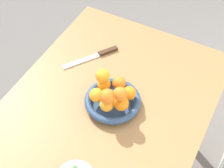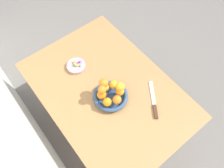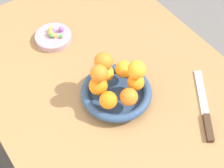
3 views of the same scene
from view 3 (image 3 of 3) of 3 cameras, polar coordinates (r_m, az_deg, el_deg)
name	(u,v)px [view 3 (image 3 of 3)]	position (r m, az deg, el deg)	size (l,w,h in m)	color
dining_table	(110,97)	(1.18, -0.34, -2.12)	(1.10, 0.76, 0.74)	#9E7042
fruit_bowl	(116,93)	(1.05, 0.70, -1.50)	(0.22, 0.22, 0.04)	navy
candy_dish	(54,37)	(1.24, -9.69, 7.65)	(0.13, 0.13, 0.02)	#B28C99
orange_0	(98,86)	(1.01, -2.31, -0.29)	(0.06, 0.06, 0.06)	orange
orange_1	(108,100)	(0.98, -0.62, -2.70)	(0.05, 0.05, 0.05)	orange
orange_2	(129,97)	(0.99, 2.83, -2.15)	(0.05, 0.05, 0.05)	orange
orange_3	(136,82)	(1.02, 3.97, 0.32)	(0.05, 0.05, 0.05)	orange
orange_4	(124,69)	(1.05, 1.96, 2.46)	(0.06, 0.06, 0.06)	orange
orange_5	(106,73)	(1.04, -1.08, 1.79)	(0.05, 0.05, 0.05)	orange
orange_6	(137,70)	(0.98, 4.14, 2.42)	(0.05, 0.05, 0.05)	orange
orange_7	(103,62)	(1.00, -1.43, 3.75)	(0.06, 0.06, 0.06)	orange
orange_8	(99,73)	(0.97, -2.16, 1.81)	(0.05, 0.05, 0.05)	orange
candy_ball_0	(55,35)	(1.22, -9.52, 7.97)	(0.02, 0.02, 0.02)	gold
candy_ball_1	(52,35)	(1.22, -9.99, 8.01)	(0.02, 0.02, 0.02)	#4C9947
candy_ball_2	(61,29)	(1.24, -8.46, 8.98)	(0.02, 0.02, 0.02)	#8C4C99
candy_ball_3	(51,33)	(1.23, -10.06, 8.38)	(0.02, 0.02, 0.02)	gold
candy_ball_4	(51,29)	(1.24, -10.09, 8.95)	(0.02, 0.02, 0.02)	gold
candy_ball_5	(61,36)	(1.21, -8.47, 7.88)	(0.01, 0.01, 0.01)	#4C9947
candy_ball_6	(53,32)	(1.23, -9.78, 8.54)	(0.02, 0.02, 0.02)	#8C4C99
knife	(205,110)	(1.07, 15.18, -4.24)	(0.22, 0.17, 0.01)	#3F2819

